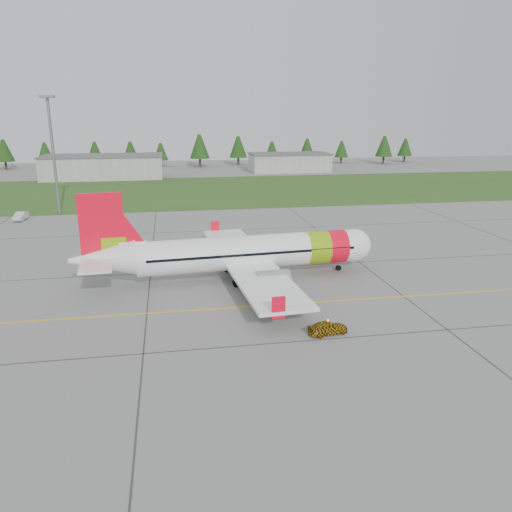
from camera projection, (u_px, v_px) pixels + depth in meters
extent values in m
plane|color=gray|center=(333.00, 339.00, 40.18)|extent=(320.00, 320.00, 0.00)
cylinder|color=white|center=(251.00, 252.00, 54.37)|extent=(24.72, 5.52, 3.68)
sphere|color=white|center=(355.00, 245.00, 57.28)|extent=(3.68, 3.68, 3.68)
cone|color=white|center=(103.00, 259.00, 50.58)|extent=(6.86, 4.16, 3.68)
cube|color=black|center=(357.00, 242.00, 57.26)|extent=(1.69, 2.56, 0.53)
cylinder|color=#81B20D|center=(316.00, 248.00, 56.16)|extent=(2.73, 3.93, 3.76)
cylinder|color=#FA0823|center=(335.00, 246.00, 56.70)|extent=(2.35, 3.90, 3.76)
cube|color=white|center=(247.00, 261.00, 54.54)|extent=(7.45, 30.47, 0.34)
cube|color=#FA0823|center=(215.00, 228.00, 68.13)|extent=(1.14, 0.25, 1.89)
cube|color=#FA0823|center=(278.00, 308.00, 40.22)|extent=(1.14, 0.25, 1.89)
cylinder|color=gray|center=(249.00, 253.00, 59.85)|extent=(3.53, 2.23, 1.98)
cylinder|color=gray|center=(273.00, 280.00, 50.19)|extent=(3.53, 2.23, 1.98)
cube|color=#FA0823|center=(102.00, 229.00, 49.75)|extent=(4.35, 0.67, 7.16)
cube|color=#81B20D|center=(114.00, 248.00, 50.57)|extent=(2.47, 0.58, 2.26)
cube|color=white|center=(98.00, 257.00, 50.40)|extent=(3.83, 11.04, 0.21)
cylinder|color=slate|center=(339.00, 265.00, 57.46)|extent=(0.17, 0.17, 1.32)
cylinder|color=black|center=(338.00, 268.00, 57.55)|extent=(0.66, 0.31, 0.64)
cylinder|color=slate|center=(234.00, 264.00, 57.05)|extent=(0.21, 0.21, 1.79)
cylinder|color=black|center=(231.00, 268.00, 57.07)|extent=(1.01, 0.50, 0.98)
cylinder|color=slate|center=(244.00, 278.00, 52.13)|extent=(0.21, 0.21, 1.79)
cylinder|color=black|center=(241.00, 282.00, 52.15)|extent=(1.01, 0.50, 0.98)
imported|color=#D2980B|center=(328.00, 315.00, 40.62)|extent=(1.33, 1.50, 3.30)
imported|color=silver|center=(20.00, 208.00, 84.12)|extent=(1.60, 1.53, 4.27)
cube|color=#30561E|center=(222.00, 190.00, 117.80)|extent=(320.00, 50.00, 0.03)
cube|color=gold|center=(307.00, 303.00, 47.75)|extent=(120.00, 0.25, 0.02)
cube|color=#A8A8A3|center=(104.00, 167.00, 138.47)|extent=(32.00, 14.00, 6.00)
cube|color=#A8A8A3|center=(289.00, 163.00, 155.33)|extent=(24.00, 12.00, 5.20)
cylinder|color=slate|center=(54.00, 158.00, 86.99)|extent=(0.50, 0.50, 20.00)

